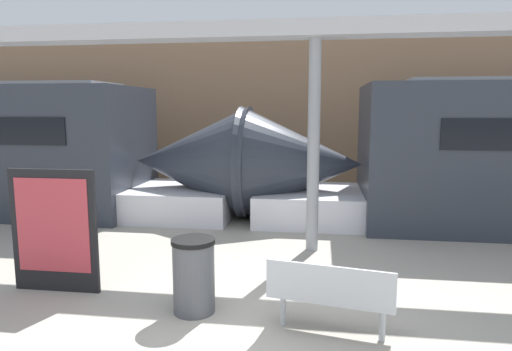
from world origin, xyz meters
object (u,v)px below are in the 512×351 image
at_px(bench_near, 330,293).
at_px(support_column_near, 314,147).
at_px(trash_bin, 194,275).
at_px(poster_board, 54,230).

xyz_separation_m(bench_near, support_column_near, (-0.27, 3.22, 1.38)).
xyz_separation_m(trash_bin, poster_board, (-2.12, 0.39, 0.40)).
bearing_deg(trash_bin, support_column_near, 63.04).
xyz_separation_m(bench_near, trash_bin, (-1.70, 0.40, -0.03)).
bearing_deg(poster_board, trash_bin, -10.37).
bearing_deg(poster_board, support_column_near, 34.38).
bearing_deg(bench_near, poster_board, 179.68).
distance_m(bench_near, poster_board, 3.92).
xyz_separation_m(trash_bin, support_column_near, (1.43, 2.82, 1.41)).
bearing_deg(bench_near, trash_bin, 178.10).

